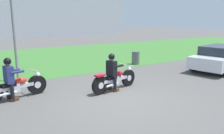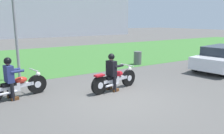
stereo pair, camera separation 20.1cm
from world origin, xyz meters
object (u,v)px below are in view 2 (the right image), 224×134
at_px(motorcycle_follow, 16,86).
at_px(rider_follow, 10,75).
at_px(rider_lead, 112,69).
at_px(trash_can, 138,58).
at_px(car_parked, 224,58).
at_px(motorcycle_lead, 115,80).

relative_size(motorcycle_follow, rider_follow, 1.53).
xyz_separation_m(rider_lead, motorcycle_follow, (-3.16, 1.05, -0.42)).
distance_m(rider_follow, trash_can, 7.80).
xyz_separation_m(rider_lead, trash_can, (4.05, 3.51, -0.43)).
distance_m(rider_lead, car_parked, 6.95).
xyz_separation_m(motorcycle_lead, rider_follow, (-3.49, 0.99, 0.43)).
bearing_deg(motorcycle_follow, trash_can, 7.77).
xyz_separation_m(trash_can, car_parked, (2.90, -3.66, 0.27)).
bearing_deg(trash_can, rider_follow, -161.34).
relative_size(motorcycle_lead, motorcycle_follow, 1.00).
distance_m(trash_can, car_parked, 4.68).
height_order(motorcycle_lead, motorcycle_follow, motorcycle_follow).
relative_size(motorcycle_follow, car_parked, 0.47).
xyz_separation_m(motorcycle_follow, trash_can, (7.21, 2.46, -0.02)).
bearing_deg(trash_can, motorcycle_lead, -138.19).
height_order(motorcycle_follow, car_parked, car_parked).
height_order(motorcycle_follow, trash_can, motorcycle_follow).
bearing_deg(motorcycle_lead, trash_can, 30.73).
bearing_deg(rider_lead, motorcycle_lead, -0.80).
bearing_deg(rider_lead, car_parked, -12.35).
bearing_deg(car_parked, rider_follow, 163.44).
height_order(motorcycle_lead, car_parked, car_parked).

